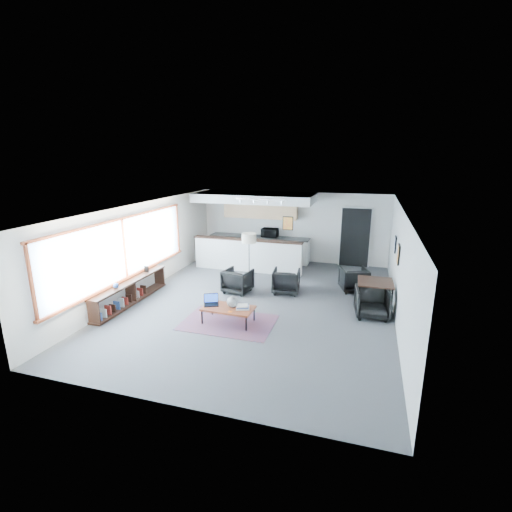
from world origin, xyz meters
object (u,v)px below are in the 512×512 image
(laptop, at_px, (211,301))
(microwave, at_px, (270,232))
(coffee_table, at_px, (228,309))
(dining_chair_near, at_px, (372,303))
(armchair_right, at_px, (286,280))
(floor_lamp, at_px, (249,240))
(book_stack, at_px, (243,307))
(ceramic_pot, at_px, (232,302))
(dining_table, at_px, (375,284))
(dining_chair_far, at_px, (354,280))
(armchair_left, at_px, (238,280))

(laptop, height_order, microwave, microwave)
(coffee_table, height_order, dining_chair_near, dining_chair_near)
(coffee_table, height_order, armchair_right, armchair_right)
(floor_lamp, height_order, microwave, floor_lamp)
(book_stack, height_order, dining_chair_near, dining_chair_near)
(ceramic_pot, xyz_separation_m, dining_table, (3.24, 1.88, 0.15))
(dining_chair_near, bearing_deg, book_stack, -162.94)
(dining_table, xyz_separation_m, microwave, (-3.79, 3.60, 0.45))
(ceramic_pot, height_order, floor_lamp, floor_lamp)
(coffee_table, bearing_deg, armchair_right, 71.68)
(book_stack, bearing_deg, dining_chair_far, 52.18)
(ceramic_pot, xyz_separation_m, microwave, (-0.55, 5.48, 0.60))
(laptop, bearing_deg, microwave, 65.53)
(ceramic_pot, bearing_deg, microwave, 95.69)
(armchair_right, distance_m, dining_table, 2.52)
(ceramic_pot, distance_m, book_stack, 0.27)
(armchair_left, xyz_separation_m, dining_chair_far, (3.24, 1.11, -0.05))
(book_stack, distance_m, armchair_left, 2.16)
(floor_lamp, xyz_separation_m, dining_chair_far, (3.20, 0.14, -1.04))
(armchair_right, bearing_deg, dining_chair_far, -164.38)
(armchair_left, bearing_deg, dining_chair_near, 179.12)
(book_stack, xyz_separation_m, armchair_right, (0.53, 2.37, -0.06))
(book_stack, relative_size, dining_chair_near, 0.54)
(ceramic_pot, bearing_deg, floor_lamp, 100.33)
(ceramic_pot, height_order, microwave, microwave)
(coffee_table, height_order, floor_lamp, floor_lamp)
(dining_chair_near, bearing_deg, dining_table, 76.39)
(armchair_left, bearing_deg, book_stack, 121.49)
(coffee_table, relative_size, floor_lamp, 0.78)
(ceramic_pot, relative_size, dining_table, 0.30)
(laptop, height_order, dining_chair_far, dining_chair_far)
(dining_chair_near, bearing_deg, ceramic_pot, -164.93)
(ceramic_pot, distance_m, dining_chair_far, 4.09)
(laptop, bearing_deg, dining_table, 1.67)
(coffee_table, xyz_separation_m, laptop, (-0.47, 0.07, 0.10))
(laptop, distance_m, dining_table, 4.24)
(laptop, xyz_separation_m, dining_chair_far, (3.23, 3.06, -0.14))
(coffee_table, bearing_deg, laptop, 173.15)
(book_stack, bearing_deg, coffee_table, -175.44)
(dining_chair_far, bearing_deg, microwave, -54.80)
(microwave, bearing_deg, laptop, -88.78)
(floor_lamp, height_order, dining_chair_far, floor_lamp)
(coffee_table, xyz_separation_m, armchair_right, (0.88, 2.40, 0.02))
(floor_lamp, relative_size, dining_chair_near, 2.27)
(ceramic_pot, bearing_deg, armchair_left, 106.26)
(coffee_table, distance_m, book_stack, 0.36)
(ceramic_pot, xyz_separation_m, dining_chair_far, (2.67, 3.09, -0.21))
(armchair_right, xyz_separation_m, dining_chair_near, (2.40, -1.02, -0.04))
(armchair_right, height_order, microwave, microwave)
(book_stack, relative_size, dining_chair_far, 0.57)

